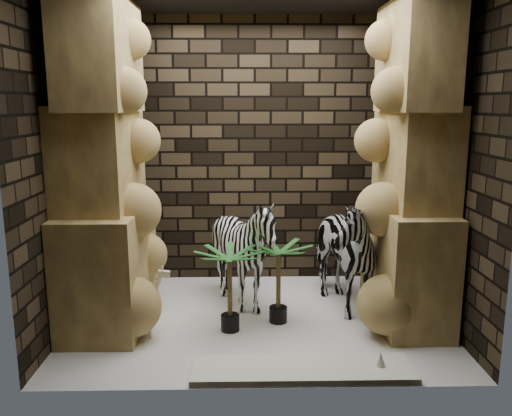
{
  "coord_description": "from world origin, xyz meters",
  "views": [
    {
      "loc": [
        -0.12,
        -4.72,
        2.05
      ],
      "look_at": [
        -0.01,
        0.15,
        1.07
      ],
      "focal_mm": 36.6,
      "sensor_mm": 36.0,
      "label": 1
    }
  ],
  "objects_px": {
    "giraffe_toy": "(139,303)",
    "palm_back": "(230,290)",
    "zebra_left": "(244,258)",
    "zebra_right": "(336,242)",
    "palm_front": "(278,283)",
    "surfboard": "(303,370)"
  },
  "relations": [
    {
      "from": "zebra_left",
      "to": "palm_back",
      "type": "relative_size",
      "value": 1.5
    },
    {
      "from": "zebra_left",
      "to": "giraffe_toy",
      "type": "height_order",
      "value": "zebra_left"
    },
    {
      "from": "giraffe_toy",
      "to": "surfboard",
      "type": "height_order",
      "value": "giraffe_toy"
    },
    {
      "from": "zebra_right",
      "to": "surfboard",
      "type": "relative_size",
      "value": 0.81
    },
    {
      "from": "zebra_left",
      "to": "palm_front",
      "type": "bearing_deg",
      "value": -29.75
    },
    {
      "from": "giraffe_toy",
      "to": "palm_back",
      "type": "relative_size",
      "value": 0.84
    },
    {
      "from": "zebra_left",
      "to": "palm_front",
      "type": "relative_size",
      "value": 1.5
    },
    {
      "from": "giraffe_toy",
      "to": "surfboard",
      "type": "relative_size",
      "value": 0.38
    },
    {
      "from": "zebra_right",
      "to": "palm_back",
      "type": "height_order",
      "value": "zebra_right"
    },
    {
      "from": "palm_front",
      "to": "giraffe_toy",
      "type": "bearing_deg",
      "value": -165.74
    },
    {
      "from": "zebra_right",
      "to": "palm_front",
      "type": "distance_m",
      "value": 0.74
    },
    {
      "from": "zebra_left",
      "to": "giraffe_toy",
      "type": "relative_size",
      "value": 1.78
    },
    {
      "from": "surfboard",
      "to": "zebra_left",
      "type": "bearing_deg",
      "value": 109.07
    },
    {
      "from": "zebra_right",
      "to": "zebra_left",
      "type": "height_order",
      "value": "zebra_right"
    },
    {
      "from": "giraffe_toy",
      "to": "palm_back",
      "type": "bearing_deg",
      "value": -4.46
    },
    {
      "from": "zebra_right",
      "to": "palm_front",
      "type": "height_order",
      "value": "zebra_right"
    },
    {
      "from": "palm_back",
      "to": "zebra_left",
      "type": "bearing_deg",
      "value": 76.41
    },
    {
      "from": "palm_front",
      "to": "zebra_left",
      "type": "bearing_deg",
      "value": 132.25
    },
    {
      "from": "zebra_right",
      "to": "zebra_left",
      "type": "bearing_deg",
      "value": 163.41
    },
    {
      "from": "zebra_left",
      "to": "palm_front",
      "type": "distance_m",
      "value": 0.5
    },
    {
      "from": "palm_front",
      "to": "surfboard",
      "type": "height_order",
      "value": "palm_front"
    },
    {
      "from": "giraffe_toy",
      "to": "palm_front",
      "type": "relative_size",
      "value": 0.84
    }
  ]
}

